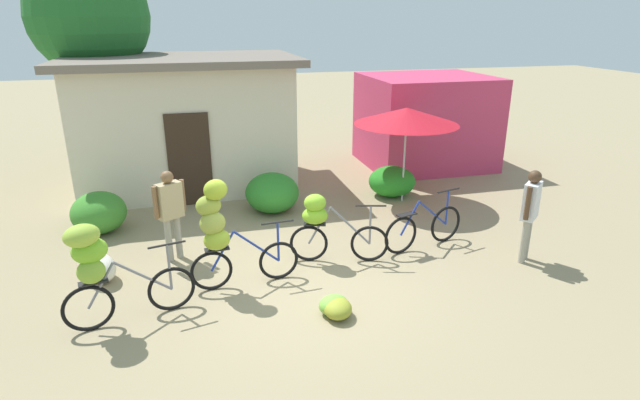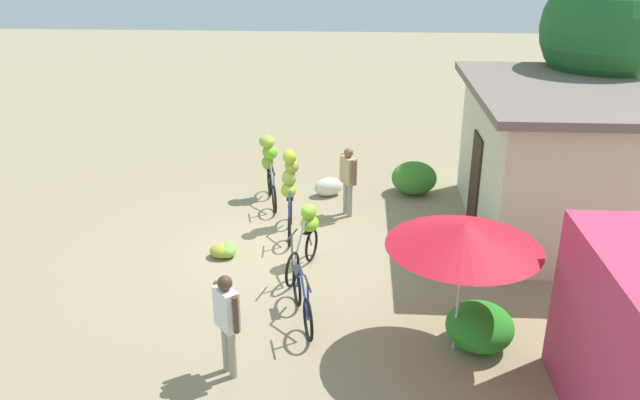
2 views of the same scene
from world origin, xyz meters
The scene contains 16 objects.
ground_plane centered at (0.00, 0.00, 0.00)m, with size 60.00×60.00×0.00m, color #958563.
building_low centered at (-1.50, 5.66, 1.53)m, with size 5.21×3.53×3.02m.
shop_pink centered at (4.77, 5.86, 1.20)m, with size 3.20×2.80×2.40m, color #C4375E.
tree_behind_building centered at (-3.51, 7.02, 3.82)m, with size 2.79×2.79×5.27m.
hedge_bush_front_left centered at (-3.24, 3.03, 0.39)m, with size 1.01×1.07×0.78m, color #3B842B.
hedge_bush_front_right centered at (0.11, 3.28, 0.41)m, with size 1.11×1.18×0.82m, color #2D7D27.
hedge_bush_mid centered at (2.91, 3.56, 0.34)m, with size 1.06×1.02×0.68m, color #278D24.
market_umbrella centered at (3.01, 3.19, 1.90)m, with size 2.22×2.22×2.07m.
bicycle_leftmost centered at (-2.70, -0.37, 0.92)m, with size 1.68×0.62×1.50m.
bicycle_near_pile centered at (-1.12, 0.27, 0.97)m, with size 1.66×0.46×1.72m.
bicycle_center_loaded centered at (0.56, 0.76, 0.70)m, with size 1.60×0.54×1.19m.
bicycle_by_shop centered at (2.40, 0.84, 0.37)m, with size 1.66×0.49×1.00m.
banana_pile_on_ground centered at (0.28, -0.87, 0.13)m, with size 0.52×0.60×0.26m.
produce_sack centered at (-2.98, 0.99, 0.22)m, with size 0.70×0.44×0.44m, color silver.
person_vendor centered at (-1.87, 1.47, 0.95)m, with size 0.50×0.38×1.56m.
person_bystander centered at (3.81, -0.07, 0.96)m, with size 0.46×0.41×1.58m.
Camera 1 is at (-1.46, -6.70, 3.90)m, focal length 28.60 mm.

